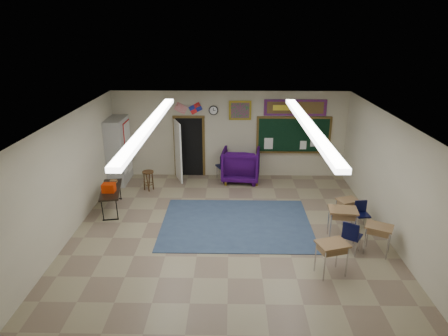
{
  "coord_description": "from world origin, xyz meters",
  "views": [
    {
      "loc": [
        0.05,
        -8.83,
        5.11
      ],
      "look_at": [
        -0.14,
        1.5,
        1.36
      ],
      "focal_mm": 32.0,
      "sensor_mm": 36.0,
      "label": 1
    }
  ],
  "objects_px": {
    "folding_table": "(112,198)",
    "student_desk_front_left": "(342,222)",
    "wingback_armchair": "(241,164)",
    "student_desk_front_right": "(347,209)",
    "wooden_stool": "(148,180)"
  },
  "relations": [
    {
      "from": "wingback_armchair",
      "to": "student_desk_front_left",
      "type": "relative_size",
      "value": 1.52
    },
    {
      "from": "student_desk_front_left",
      "to": "folding_table",
      "type": "xyz_separation_m",
      "value": [
        -6.2,
        1.58,
        -0.11
      ]
    },
    {
      "from": "wingback_armchair",
      "to": "student_desk_front_left",
      "type": "height_order",
      "value": "wingback_armchair"
    },
    {
      "from": "wingback_armchair",
      "to": "folding_table",
      "type": "bearing_deg",
      "value": 38.69
    },
    {
      "from": "student_desk_front_right",
      "to": "folding_table",
      "type": "xyz_separation_m",
      "value": [
        -6.6,
        0.62,
        -0.01
      ]
    },
    {
      "from": "wooden_stool",
      "to": "student_desk_front_right",
      "type": "bearing_deg",
      "value": -19.76
    },
    {
      "from": "student_desk_front_right",
      "to": "wooden_stool",
      "type": "xyz_separation_m",
      "value": [
        -5.82,
        2.09,
        -0.03
      ]
    },
    {
      "from": "student_desk_front_left",
      "to": "wooden_stool",
      "type": "relative_size",
      "value": 1.29
    },
    {
      "from": "wingback_armchair",
      "to": "student_desk_front_right",
      "type": "bearing_deg",
      "value": 139.41
    },
    {
      "from": "student_desk_front_left",
      "to": "wooden_stool",
      "type": "xyz_separation_m",
      "value": [
        -5.43,
        3.06,
        -0.13
      ]
    },
    {
      "from": "wingback_armchair",
      "to": "wooden_stool",
      "type": "distance_m",
      "value": 3.16
    },
    {
      "from": "wingback_armchair",
      "to": "wooden_stool",
      "type": "xyz_separation_m",
      "value": [
        -3.01,
        -0.92,
        -0.24
      ]
    },
    {
      "from": "student_desk_front_left",
      "to": "wooden_stool",
      "type": "distance_m",
      "value": 6.23
    },
    {
      "from": "student_desk_front_left",
      "to": "student_desk_front_right",
      "type": "bearing_deg",
      "value": 73.63
    },
    {
      "from": "folding_table",
      "to": "student_desk_front_left",
      "type": "bearing_deg",
      "value": -25.47
    }
  ]
}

